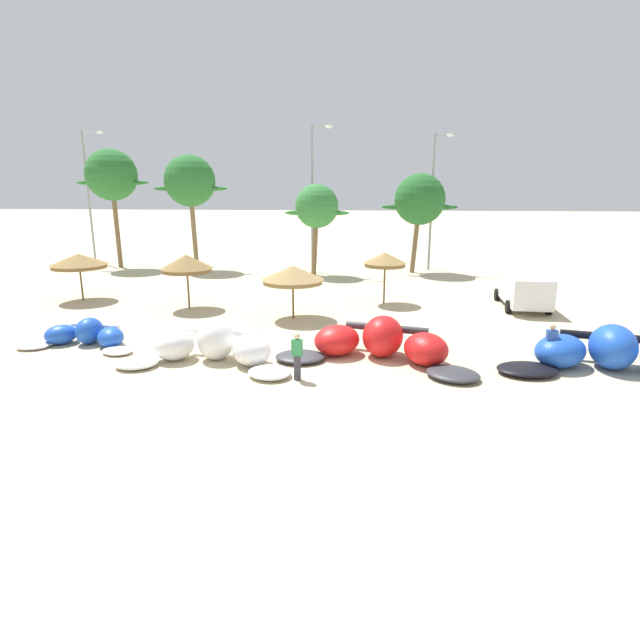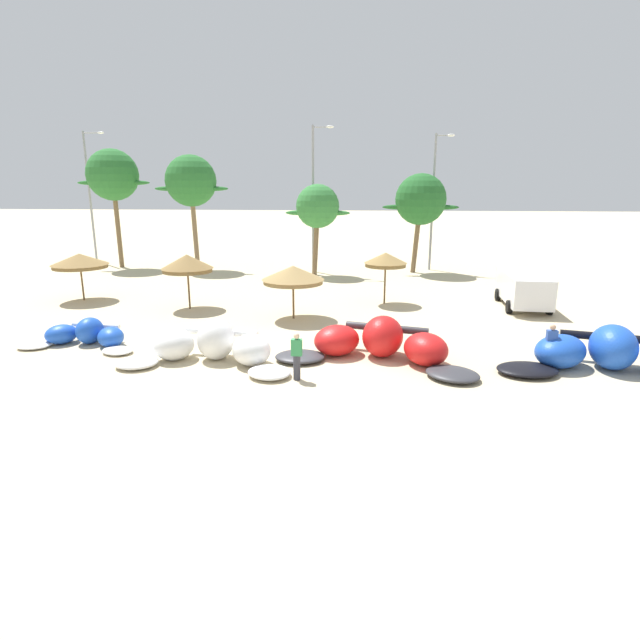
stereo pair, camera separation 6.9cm
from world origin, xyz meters
TOP-DOWN VIEW (x-y plane):
  - ground_plane at (0.00, 0.00)m, footprint 260.00×260.00m
  - kite_far_left at (-8.95, 0.85)m, footprint 5.19×2.58m
  - kite_left at (-3.18, -0.71)m, footprint 6.83×3.42m
  - kite_left_of_center at (2.96, 0.21)m, footprint 7.58×4.49m
  - kite_center at (11.03, -0.39)m, footprint 7.95×4.68m
  - beach_umbrella_near_van at (-13.75, 9.09)m, footprint 3.09×3.09m
  - beach_umbrella_middle at (-6.99, 7.64)m, footprint 2.70×2.70m
  - beach_umbrella_near_palms at (-1.17, 6.05)m, footprint 3.03×3.03m
  - beach_umbrella_outermost at (3.35, 9.89)m, footprint 2.34×2.34m
  - parked_van at (10.71, 9.80)m, footprint 2.39×5.13m
  - person_near_kites at (0.16, -2.18)m, footprint 0.36×0.24m
  - person_by_umbrellas at (8.93, -0.22)m, footprint 0.36×0.24m
  - palm_leftmost at (-17.55, 21.39)m, footprint 5.91×3.94m
  - palm_left at (-11.20, 21.02)m, footprint 5.79×3.86m
  - palm_left_of_gap at (-1.33, 19.19)m, footprint 4.66×3.11m
  - palm_center_left at (6.11, 21.01)m, footprint 5.60×3.73m
  - lamppost_west at (-21.08, 24.31)m, footprint 1.90×0.24m
  - lamppost_west_center at (-1.70, 20.62)m, footprint 1.61×0.24m
  - lamppost_east_center at (7.24, 22.50)m, footprint 1.45×0.24m

SIDE VIEW (x-z plane):
  - ground_plane at x=0.00m, z-range 0.00..0.00m
  - kite_far_left at x=-8.95m, z-range -0.13..0.96m
  - kite_left at x=-3.18m, z-range -0.18..1.37m
  - kite_left_of_center at x=2.96m, z-range -0.18..1.38m
  - kite_center at x=11.03m, z-range -0.19..1.39m
  - person_near_kites at x=0.16m, z-range 0.01..1.63m
  - person_by_umbrellas at x=8.93m, z-range 0.01..1.63m
  - parked_van at x=10.71m, z-range 0.17..2.01m
  - beach_umbrella_near_palms at x=-1.17m, z-range 0.88..3.49m
  - beach_umbrella_near_van at x=-13.75m, z-range 0.93..3.60m
  - beach_umbrella_middle at x=-6.99m, z-range 0.98..3.86m
  - beach_umbrella_outermost at x=3.35m, z-range 1.03..3.86m
  - palm_left_of_gap at x=-1.33m, z-range 1.64..8.15m
  - palm_center_left at x=6.11m, z-range 1.72..9.01m
  - lamppost_east_center at x=7.24m, z-range 0.51..10.64m
  - lamppost_west_center at x=-1.70m, z-range 0.53..11.14m
  - lamppost_west at x=-21.08m, z-range 0.56..11.32m
  - palm_left at x=-11.20m, z-range 2.35..11.03m
  - palm_leftmost at x=-17.55m, z-range 2.56..11.74m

